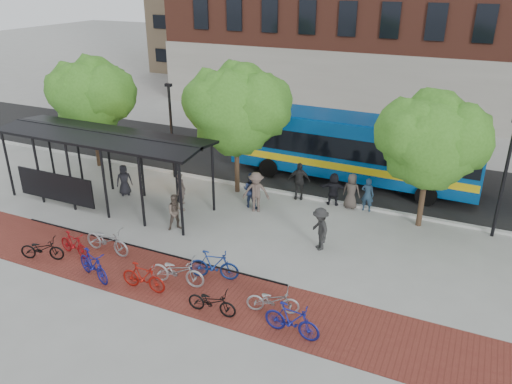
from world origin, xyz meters
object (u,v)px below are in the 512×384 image
at_px(lamp_post_left, 171,129).
at_px(pedestrian_5, 334,189).
at_px(pedestrian_9, 320,229).
at_px(tree_c, 433,138).
at_px(bus_shelter, 102,143).
at_px(pedestrian_4, 299,181).
at_px(bus, 352,145).
at_px(bike_11, 292,320).
at_px(bike_6, 177,271).
at_px(pedestrian_1, 181,188).
at_px(pedestrian_6, 351,191).
at_px(bike_1, 74,244).
at_px(bike_10, 273,300).
at_px(tree_b, 238,106).
at_px(pedestrian_7, 367,195).
at_px(pedestrian_2, 251,190).
at_px(bike_2, 107,240).
at_px(bike_7, 214,265).
at_px(lamp_post_right, 505,176).
at_px(pedestrian_0, 124,180).
at_px(bike_0, 42,249).
at_px(pedestrian_3, 256,192).
at_px(bike_5, 143,277).
at_px(pedestrian_8, 176,212).
at_px(bike_3, 93,265).
at_px(tree_a, 92,93).
at_px(bike_8, 212,302).

height_order(lamp_post_left, pedestrian_5, lamp_post_left).
bearing_deg(pedestrian_9, tree_c, 98.50).
xyz_separation_m(bus_shelter, pedestrian_4, (8.28, 4.27, -2.06)).
bearing_deg(bus, bike_11, -81.27).
xyz_separation_m(bike_6, pedestrian_5, (3.11, 8.85, 0.26)).
bearing_deg(pedestrian_1, bus, -128.86).
height_order(pedestrian_6, pedestrian_9, pedestrian_9).
height_order(bike_1, bike_10, bike_1).
xyz_separation_m(bike_6, bike_10, (3.74, -0.06, -0.09)).
xyz_separation_m(bike_10, pedestrian_5, (-0.63, 8.91, 0.35)).
xyz_separation_m(tree_b, pedestrian_9, (5.53, -3.86, -3.56)).
bearing_deg(pedestrian_7, pedestrian_5, -0.35).
bearing_deg(pedestrian_9, pedestrian_2, -159.86).
xyz_separation_m(pedestrian_4, pedestrian_6, (2.63, 0.01, -0.08)).
height_order(bus, bike_2, bus).
bearing_deg(bike_7, pedestrian_2, -0.62).
height_order(lamp_post_right, bus, lamp_post_right).
bearing_deg(pedestrian_9, tree_b, -164.50).
distance_m(bike_2, pedestrian_6, 11.21).
height_order(lamp_post_left, bike_1, lamp_post_left).
distance_m(lamp_post_right, pedestrian_1, 14.25).
bearing_deg(tree_c, lamp_post_right, 4.91).
relative_size(lamp_post_right, pedestrian_0, 3.25).
xyz_separation_m(bike_0, bike_7, (6.73, 1.62, 0.10)).
height_order(pedestrian_1, pedestrian_9, pedestrian_9).
bearing_deg(bike_6, pedestrian_7, -35.81).
xyz_separation_m(bus_shelter, bike_11, (11.64, -5.44, -2.44)).
height_order(bike_0, bike_10, bike_10).
bearing_deg(bus, pedestrian_3, -117.37).
bearing_deg(bus_shelter, bike_10, -23.46).
bearing_deg(pedestrian_3, lamp_post_right, -7.76).
height_order(bike_0, bike_7, bike_7).
height_order(bike_5, bike_10, bike_5).
distance_m(tree_c, lamp_post_left, 13.16).
distance_m(bus_shelter, pedestrian_0, 2.45).
bearing_deg(pedestrian_4, bus_shelter, -165.91).
bearing_deg(bus_shelter, bike_6, -33.40).
xyz_separation_m(bike_6, pedestrian_7, (4.74, 8.85, 0.27)).
distance_m(bus_shelter, pedestrian_8, 5.19).
height_order(bike_10, pedestrian_5, pedestrian_5).
bearing_deg(pedestrian_1, bus_shelter, 31.44).
height_order(bike_3, bike_7, bike_3).
bearing_deg(tree_a, bus_shelter, -45.40).
bearing_deg(tree_b, lamp_post_left, 176.50).
height_order(bus_shelter, pedestrian_4, bus_shelter).
distance_m(tree_a, pedestrian_8, 10.26).
height_order(bike_11, pedestrian_9, pedestrian_9).
relative_size(pedestrian_4, pedestrian_8, 1.15).
distance_m(tree_a, pedestrian_3, 11.37).
distance_m(bus, bike_8, 13.23).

